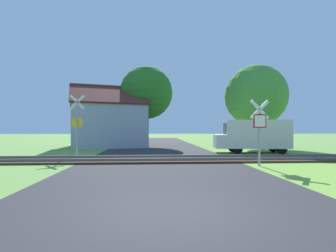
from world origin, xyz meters
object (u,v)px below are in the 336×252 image
(stop_sign_near, at_px, (259,127))
(mail_truck, at_px, (253,135))
(crossing_sign_far, at_px, (77,121))
(tree_center, at_px, (146,93))
(house, at_px, (107,124))
(tree_right, at_px, (256,96))

(stop_sign_near, relative_size, mail_truck, 0.58)
(crossing_sign_far, xyz_separation_m, mail_truck, (11.30, 1.88, -0.84))
(tree_center, bearing_deg, mail_truck, -46.13)
(house, xyz_separation_m, mail_truck, (11.03, -6.84, -0.82))
(mail_truck, bearing_deg, tree_center, 50.16)
(house, bearing_deg, stop_sign_near, -72.03)
(tree_center, bearing_deg, crossing_sign_far, -111.66)
(crossing_sign_far, height_order, tree_center, tree_center)
(house, xyz_separation_m, tree_center, (3.56, 0.93, 3.05))
(tree_center, relative_size, mail_truck, 1.51)
(stop_sign_near, height_order, tree_center, tree_center)
(stop_sign_near, bearing_deg, tree_center, -73.53)
(tree_right, bearing_deg, tree_center, 161.69)
(tree_right, distance_m, tree_center, 10.04)
(tree_center, xyz_separation_m, mail_truck, (7.47, -7.77, -3.87))
(stop_sign_near, relative_size, house, 0.37)
(stop_sign_near, bearing_deg, tree_right, -115.52)
(stop_sign_near, height_order, crossing_sign_far, crossing_sign_far)
(house, distance_m, tree_center, 4.78)
(stop_sign_near, distance_m, crossing_sign_far, 10.10)
(stop_sign_near, xyz_separation_m, tree_center, (-5.28, 14.00, 3.38))
(tree_right, bearing_deg, mail_truck, -113.88)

